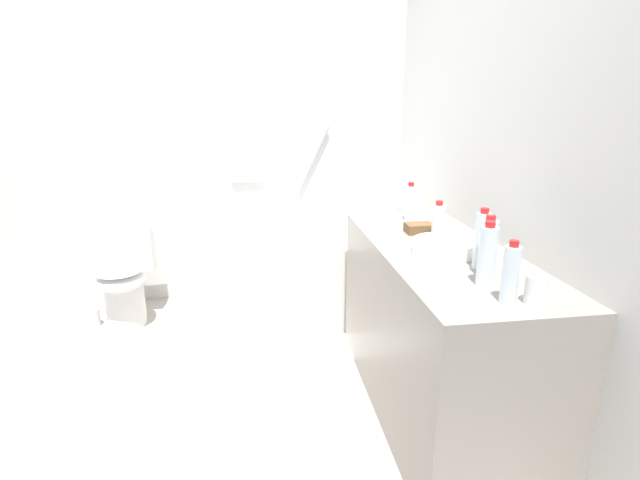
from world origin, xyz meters
name	(u,v)px	position (x,y,z in m)	size (l,w,h in m)	color
ground_plane	(198,394)	(0.00, 0.00, 0.00)	(3.99, 3.99, 0.00)	#9E9389
wall_back_tiled	(204,148)	(0.00, 1.40, 1.16)	(3.39, 0.10, 2.32)	silver
wall_right_mirror	(491,171)	(1.55, 0.00, 1.16)	(0.10, 3.11, 2.32)	silver
bathtub	(305,270)	(0.70, 0.96, 0.31)	(1.43, 0.78, 1.32)	white
toilet	(124,279)	(-0.56, 0.95, 0.32)	(0.38, 0.47, 0.67)	white
vanity_counter	(436,331)	(1.20, -0.27, 0.42)	(0.60, 1.49, 0.85)	gray
sink_basin	(444,247)	(1.18, -0.34, 0.88)	(0.29, 0.29, 0.06)	white
sink_faucet	(481,245)	(1.35, -0.34, 0.88)	(0.11, 0.15, 0.07)	silver
water_bottle_0	(410,203)	(1.23, 0.28, 0.95)	(0.06, 0.06, 0.22)	silver
water_bottle_1	(438,222)	(1.23, -0.12, 0.94)	(0.06, 0.06, 0.20)	silver
water_bottle_2	(487,256)	(1.18, -0.72, 0.96)	(0.07, 0.07, 0.25)	silver
water_bottle_3	(511,274)	(1.19, -0.88, 0.95)	(0.06, 0.06, 0.22)	silver
water_bottle_4	(488,248)	(1.23, -0.63, 0.96)	(0.07, 0.07, 0.25)	silver
water_bottle_5	(482,240)	(1.25, -0.54, 0.97)	(0.06, 0.06, 0.26)	silver
drinking_glass_0	(414,218)	(1.21, 0.17, 0.89)	(0.07, 0.07, 0.08)	white
drinking_glass_1	(536,290)	(1.27, -0.90, 0.90)	(0.07, 0.07, 0.10)	white
amenity_basket	(419,228)	(1.19, 0.01, 0.87)	(0.14, 0.10, 0.05)	brown
bath_mat	(305,349)	(0.63, 0.37, 0.01)	(0.59, 0.32, 0.01)	white
toilet_paper_roll	(92,318)	(-0.80, 0.91, 0.06)	(0.11, 0.11, 0.12)	white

